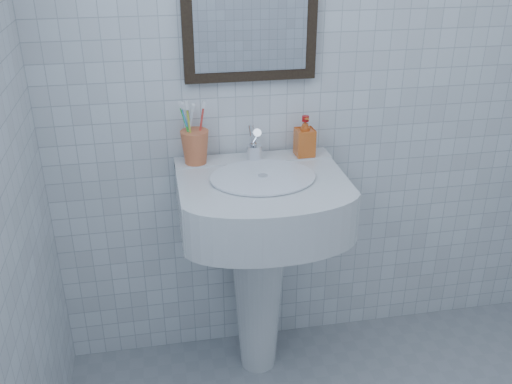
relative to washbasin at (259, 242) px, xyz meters
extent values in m
cube|color=silver|center=(0.29, 0.21, 0.61)|extent=(2.20, 0.02, 2.50)
cone|color=silver|center=(0.00, 0.03, -0.25)|extent=(0.24, 0.24, 0.77)
cube|color=silver|center=(0.00, -0.03, 0.21)|extent=(0.62, 0.44, 0.19)
cube|color=silver|center=(0.00, 0.14, 0.29)|extent=(0.62, 0.11, 0.03)
cylinder|color=white|center=(0.00, -0.06, 0.31)|extent=(0.39, 0.39, 0.01)
cylinder|color=silver|center=(0.00, 0.11, 0.34)|extent=(0.06, 0.06, 0.06)
cylinder|color=silver|center=(0.00, 0.10, 0.41)|extent=(0.03, 0.12, 0.09)
cylinder|color=silver|center=(0.00, 0.14, 0.38)|extent=(0.04, 0.06, 0.11)
imported|color=#D64814|center=(0.21, 0.13, 0.39)|extent=(0.08, 0.08, 0.16)
camera|label=1|loc=(-0.37, -1.92, 1.16)|focal=40.00mm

